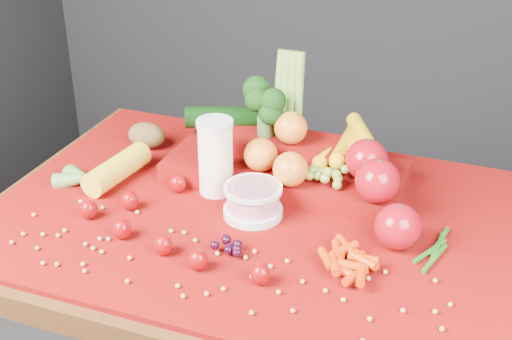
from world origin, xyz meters
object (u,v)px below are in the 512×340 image
(yogurt_bowl, at_px, (253,200))
(milk_glass, at_px, (216,154))
(table, at_px, (253,255))
(produce_mound, at_px, (301,159))

(yogurt_bowl, bearing_deg, milk_glass, 149.90)
(table, xyz_separation_m, yogurt_bowl, (0.01, -0.01, 0.14))
(produce_mound, bearing_deg, yogurt_bowl, -107.84)
(milk_glass, height_order, yogurt_bowl, milk_glass)
(table, bearing_deg, milk_glass, 153.02)
(yogurt_bowl, bearing_deg, produce_mound, 72.16)
(table, xyz_separation_m, produce_mound, (0.06, 0.15, 0.17))
(table, relative_size, yogurt_bowl, 9.04)
(table, bearing_deg, produce_mound, 69.30)
(table, xyz_separation_m, milk_glass, (-0.10, 0.05, 0.20))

